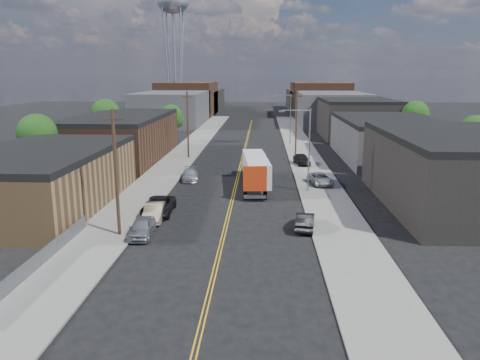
# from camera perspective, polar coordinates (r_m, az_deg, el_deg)

# --- Properties ---
(ground) EXTENTS (260.00, 260.00, 0.00)m
(ground) POSITION_cam_1_polar(r_m,az_deg,el_deg) (85.57, 0.73, 4.40)
(ground) COLOR black
(ground) RESTS_ON ground
(centerline) EXTENTS (0.32, 120.00, 0.01)m
(centerline) POSITION_cam_1_polar(r_m,az_deg,el_deg) (70.78, 0.29, 2.63)
(centerline) COLOR gold
(centerline) RESTS_ON ground
(sidewalk_left) EXTENTS (5.00, 140.00, 0.15)m
(sidewalk_left) POSITION_cam_1_polar(r_m,az_deg,el_deg) (71.80, -7.31, 2.73)
(sidewalk_left) COLOR slate
(sidewalk_left) RESTS_ON ground
(sidewalk_right) EXTENTS (5.00, 140.00, 0.15)m
(sidewalk_right) POSITION_cam_1_polar(r_m,az_deg,el_deg) (71.00, 7.98, 2.59)
(sidewalk_right) COLOR slate
(sidewalk_right) RESTS_ON ground
(warehouse_tan) EXTENTS (12.00, 22.00, 5.60)m
(warehouse_tan) POSITION_cam_1_polar(r_m,az_deg,el_deg) (48.49, -22.98, 0.21)
(warehouse_tan) COLOR brown
(warehouse_tan) RESTS_ON ground
(warehouse_brown) EXTENTS (12.00, 26.00, 6.60)m
(warehouse_brown) POSITION_cam_1_polar(r_m,az_deg,el_deg) (72.33, -14.20, 5.10)
(warehouse_brown) COLOR #462A1C
(warehouse_brown) RESTS_ON ground
(industrial_right_a) EXTENTS (14.00, 22.00, 7.10)m
(industrial_right_a) POSITION_cam_1_polar(r_m,az_deg,el_deg) (49.29, 25.36, 1.07)
(industrial_right_a) COLOR black
(industrial_right_a) RESTS_ON ground
(industrial_right_b) EXTENTS (14.00, 24.00, 6.10)m
(industrial_right_b) POSITION_cam_1_polar(r_m,az_deg,el_deg) (73.72, 17.74, 4.83)
(industrial_right_b) COLOR #313234
(industrial_right_b) RESTS_ON ground
(industrial_right_c) EXTENTS (14.00, 22.00, 7.60)m
(industrial_right_c) POSITION_cam_1_polar(r_m,az_deg,el_deg) (98.83, 13.96, 7.38)
(industrial_right_c) COLOR black
(industrial_right_c) RESTS_ON ground
(skyline_left_a) EXTENTS (16.00, 30.00, 8.00)m
(skyline_left_a) POSITION_cam_1_polar(r_m,az_deg,el_deg) (122.09, -8.19, 8.69)
(skyline_left_a) COLOR #313234
(skyline_left_a) RESTS_ON ground
(skyline_right_a) EXTENTS (16.00, 30.00, 8.00)m
(skyline_right_a) POSITION_cam_1_polar(r_m,az_deg,el_deg) (121.09, 10.96, 8.56)
(skyline_right_a) COLOR #313234
(skyline_right_a) RESTS_ON ground
(skyline_left_b) EXTENTS (16.00, 26.00, 10.00)m
(skyline_left_b) POSITION_cam_1_polar(r_m,az_deg,el_deg) (146.61, -6.35, 9.81)
(skyline_left_b) COLOR #462A1C
(skyline_left_b) RESTS_ON ground
(skyline_right_b) EXTENTS (16.00, 26.00, 10.00)m
(skyline_right_b) POSITION_cam_1_polar(r_m,az_deg,el_deg) (145.78, 9.60, 9.69)
(skyline_right_b) COLOR #462A1C
(skyline_right_b) RESTS_ON ground
(skyline_left_c) EXTENTS (16.00, 40.00, 7.00)m
(skyline_left_c) POSITION_cam_1_polar(r_m,az_deg,el_deg) (166.44, -5.25, 9.67)
(skyline_left_c) COLOR black
(skyline_left_c) RESTS_ON ground
(skyline_right_c) EXTENTS (16.00, 40.00, 7.00)m
(skyline_right_c) POSITION_cam_1_polar(r_m,az_deg,el_deg) (165.71, 8.78, 9.56)
(skyline_right_c) COLOR black
(skyline_right_c) RESTS_ON ground
(water_tower) EXTENTS (9.00, 9.00, 36.90)m
(water_tower) POSITION_cam_1_polar(r_m,az_deg,el_deg) (138.09, -8.19, 20.25)
(water_tower) COLOR gray
(water_tower) RESTS_ON ground
(streetlight_near) EXTENTS (3.39, 0.25, 9.00)m
(streetlight_near) POSITION_cam_1_polar(r_m,az_deg,el_deg) (50.32, 7.99, 4.46)
(streetlight_near) COLOR gray
(streetlight_near) RESTS_ON ground
(streetlight_far) EXTENTS (3.39, 0.25, 9.00)m
(streetlight_far) POSITION_cam_1_polar(r_m,az_deg,el_deg) (85.02, 5.91, 7.90)
(streetlight_far) COLOR gray
(streetlight_far) RESTS_ON ground
(utility_pole_left_near) EXTENTS (1.60, 0.26, 10.00)m
(utility_pole_left_near) POSITION_cam_1_polar(r_m,az_deg,el_deg) (37.11, -14.88, 0.88)
(utility_pole_left_near) COLOR black
(utility_pole_left_near) RESTS_ON ground
(utility_pole_left_far) EXTENTS (1.60, 0.26, 10.00)m
(utility_pole_left_far) POSITION_cam_1_polar(r_m,az_deg,el_deg) (70.88, -6.39, 6.76)
(utility_pole_left_far) COLOR black
(utility_pole_left_far) RESTS_ON ground
(utility_pole_right) EXTENTS (1.60, 0.26, 10.00)m
(utility_pole_right) POSITION_cam_1_polar(r_m,az_deg,el_deg) (73.15, 6.88, 6.93)
(utility_pole_right) COLOR black
(utility_pole_right) RESTS_ON ground
(chainlink_fence) EXTENTS (0.05, 16.00, 1.22)m
(chainlink_fence) POSITION_cam_1_polar(r_m,az_deg,el_deg) (33.78, -23.18, -8.86)
(chainlink_fence) COLOR slate
(chainlink_fence) RESTS_ON ground
(tree_left_near) EXTENTS (4.85, 4.76, 7.91)m
(tree_left_near) POSITION_cam_1_polar(r_m,az_deg,el_deg) (61.33, -23.41, 4.88)
(tree_left_near) COLOR black
(tree_left_near) RESTS_ON ground
(tree_left_mid) EXTENTS (5.10, 5.04, 8.37)m
(tree_left_mid) POSITION_cam_1_polar(r_m,az_deg,el_deg) (84.33, -16.02, 7.54)
(tree_left_mid) COLOR black
(tree_left_mid) RESTS_ON ground
(tree_left_far) EXTENTS (4.35, 4.20, 6.97)m
(tree_left_far) POSITION_cam_1_polar(r_m,az_deg,el_deg) (88.60, -8.34, 7.53)
(tree_left_far) COLOR black
(tree_left_far) RESTS_ON ground
(tree_right_near) EXTENTS (4.60, 4.48, 7.44)m
(tree_right_near) POSITION_cam_1_polar(r_m,az_deg,el_deg) (66.80, 26.74, 4.87)
(tree_right_near) COLOR black
(tree_right_near) RESTS_ON ground
(tree_right_far) EXTENTS (4.85, 4.76, 7.91)m
(tree_right_far) POSITION_cam_1_polar(r_m,az_deg,el_deg) (89.12, 20.61, 7.28)
(tree_right_far) COLOR black
(tree_right_far) RESTS_ON ground
(semi_truck) EXTENTS (3.38, 14.06, 3.62)m
(semi_truck) POSITION_cam_1_polar(r_m,az_deg,el_deg) (53.21, 1.97, 1.46)
(semi_truck) COLOR silver
(semi_truck) RESTS_ON ground
(car_left_a) EXTENTS (1.94, 4.39, 1.47)m
(car_left_a) POSITION_cam_1_polar(r_m,az_deg,el_deg) (37.75, -11.88, -5.69)
(car_left_a) COLOR #A6A8AB
(car_left_a) RESTS_ON ground
(car_left_b) EXTENTS (1.97, 4.65, 1.49)m
(car_left_b) POSITION_cam_1_polar(r_m,az_deg,el_deg) (41.68, -10.42, -3.83)
(car_left_b) COLOR #957E61
(car_left_b) RESTS_ON ground
(car_left_c) EXTENTS (2.68, 5.56, 1.53)m
(car_left_c) POSITION_cam_1_polar(r_m,az_deg,el_deg) (43.31, -9.91, -3.15)
(car_left_c) COLOR black
(car_left_c) RESTS_ON ground
(car_left_d) EXTENTS (2.41, 4.72, 1.31)m
(car_left_d) POSITION_cam_1_polar(r_m,az_deg,el_deg) (56.67, -6.13, 0.65)
(car_left_d) COLOR #B4B8B9
(car_left_d) RESTS_ON ground
(car_right_oncoming) EXTENTS (1.99, 4.36, 1.39)m
(car_right_oncoming) POSITION_cam_1_polar(r_m,az_deg,el_deg) (39.03, 7.94, -4.97)
(car_right_oncoming) COLOR black
(car_right_oncoming) RESTS_ON ground
(car_right_lot_a) EXTENTS (2.91, 4.94, 1.29)m
(car_right_lot_a) POSITION_cam_1_polar(r_m,az_deg,el_deg) (54.30, 9.79, 0.15)
(car_right_lot_a) COLOR #AFB2B4
(car_right_lot_a) RESTS_ON sidewalk_right
(car_right_lot_c) EXTENTS (2.49, 4.64, 1.50)m
(car_right_lot_c) POSITION_cam_1_polar(r_m,az_deg,el_deg) (65.85, 7.53, 2.54)
(car_right_lot_c) COLOR black
(car_right_lot_c) RESTS_ON sidewalk_right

